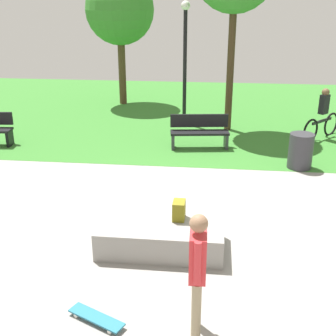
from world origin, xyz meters
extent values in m
plane|color=gray|center=(0.00, 0.00, 0.00)|extent=(28.00, 28.00, 0.00)
cube|color=#387A2D|center=(0.00, 8.22, 0.00)|extent=(26.60, 11.55, 0.01)
cube|color=gray|center=(-0.27, -1.31, 0.23)|extent=(2.05, 1.03, 0.47)
cube|color=olive|center=(0.01, -1.12, 0.63)|extent=(0.20, 0.28, 0.32)
cylinder|color=tan|center=(0.40, -3.08, 0.40)|extent=(0.12, 0.12, 0.80)
cylinder|color=tan|center=(0.41, -3.30, 0.40)|extent=(0.12, 0.12, 0.80)
cube|color=red|center=(0.40, -3.19, 1.10)|extent=(0.21, 0.32, 0.60)
cylinder|color=red|center=(0.40, -3.02, 1.12)|extent=(0.09, 0.09, 0.55)
cylinder|color=red|center=(0.41, -3.36, 1.12)|extent=(0.09, 0.09, 0.55)
sphere|color=#9E7556|center=(0.40, -3.19, 1.54)|extent=(0.22, 0.22, 0.22)
cube|color=teal|center=(-0.88, -3.16, 0.07)|extent=(0.81, 0.52, 0.02)
cylinder|color=silver|center=(-1.17, -3.11, 0.03)|extent=(0.06, 0.05, 0.06)
cylinder|color=silver|center=(-1.10, -2.97, 0.03)|extent=(0.06, 0.05, 0.06)
cylinder|color=silver|center=(-0.66, -3.35, 0.03)|extent=(0.06, 0.05, 0.06)
cylinder|color=silver|center=(-0.59, -3.21, 0.03)|extent=(0.06, 0.05, 0.06)
cube|color=black|center=(-5.18, 3.60, 0.23)|extent=(0.11, 0.40, 0.45)
cube|color=black|center=(0.14, 3.95, 0.45)|extent=(1.64, 0.65, 0.06)
cube|color=black|center=(0.11, 4.17, 0.73)|extent=(1.59, 0.27, 0.36)
cube|color=#2D2D33|center=(0.87, 4.05, 0.23)|extent=(0.13, 0.40, 0.45)
cube|color=#2D2D33|center=(-0.59, 3.85, 0.23)|extent=(0.13, 0.40, 0.45)
cylinder|color=#42301E|center=(0.94, 5.91, 1.96)|extent=(0.21, 0.21, 3.92)
cylinder|color=#4C3823|center=(-3.07, 9.09, 1.36)|extent=(0.28, 0.28, 2.72)
sphere|color=#387F2D|center=(-3.07, 9.09, 3.48)|extent=(2.52, 2.52, 2.52)
cylinder|color=black|center=(-0.47, 6.45, 1.78)|extent=(0.12, 0.12, 3.56)
sphere|color=silver|center=(-0.47, 6.45, 3.68)|extent=(0.28, 0.28, 0.28)
cylinder|color=#333338|center=(2.64, 2.74, 0.43)|extent=(0.58, 0.58, 0.87)
torus|color=black|center=(3.28, 4.85, 0.33)|extent=(0.54, 0.57, 0.72)
torus|color=black|center=(4.04, 5.65, 0.33)|extent=(0.54, 0.57, 0.72)
cube|color=black|center=(3.66, 5.25, 0.53)|extent=(0.71, 0.75, 0.08)
cube|color=black|center=(3.66, 5.25, 1.03)|extent=(0.32, 0.33, 0.56)
sphere|color=brown|center=(3.66, 5.25, 1.38)|extent=(0.22, 0.22, 0.22)
camera|label=1|loc=(0.54, -7.56, 3.92)|focal=46.68mm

